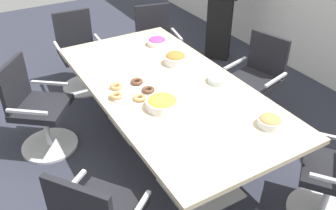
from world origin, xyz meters
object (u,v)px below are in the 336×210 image
snack_bowl_chips_yellow (162,103)px  plate_stack (219,79)px  office_chair_0 (157,48)px  office_chair_6 (256,84)px  donut_platter (131,91)px  snack_bowl_cookies (270,121)px  snack_bowl_candy_mix (157,41)px  snack_bowl_pretzels (175,58)px  office_chair_1 (80,56)px  office_chair_2 (37,112)px  conference_table (168,98)px

snack_bowl_chips_yellow → plate_stack: bearing=99.6°
office_chair_0 → office_chair_6: same height
office_chair_6 → donut_platter: bearing=76.4°
snack_bowl_cookies → snack_bowl_candy_mix: bearing=-179.4°
office_chair_6 → snack_bowl_candy_mix: (-0.72, -0.77, 0.38)m
snack_bowl_chips_yellow → snack_bowl_pretzels: 0.76m
office_chair_1 → office_chair_2: size_ratio=1.00×
office_chair_6 → snack_bowl_chips_yellow: bearing=90.2°
snack_bowl_candy_mix → snack_bowl_chips_yellow: bearing=-27.0°
conference_table → office_chair_0: bearing=155.0°
office_chair_6 → snack_bowl_cookies: (0.93, -0.76, 0.38)m
snack_bowl_candy_mix → donut_platter: snack_bowl_candy_mix is taller
office_chair_6 → conference_table: bearing=79.2°
office_chair_6 → snack_bowl_candy_mix: office_chair_6 is taller
snack_bowl_cookies → donut_platter: size_ratio=0.46×
conference_table → snack_bowl_cookies: 0.95m
office_chair_6 → plate_stack: (0.23, -0.69, 0.37)m
office_chair_1 → office_chair_6: (1.59, 1.36, 0.00)m
office_chair_2 → plate_stack: bearing=96.6°
office_chair_2 → plate_stack: office_chair_2 is taller
snack_bowl_chips_yellow → snack_bowl_cookies: bearing=43.2°
snack_bowl_chips_yellow → office_chair_0: bearing=152.6°
office_chair_6 → plate_stack: office_chair_6 is taller
office_chair_6 → snack_bowl_candy_mix: bearing=32.9°
conference_table → snack_bowl_cookies: size_ratio=13.47×
donut_platter → office_chair_0: bearing=143.9°
office_chair_0 → office_chair_1: 0.94m
office_chair_1 → donut_platter: 1.64m
office_chair_2 → office_chair_0: bearing=150.3°
office_chair_0 → snack_bowl_pretzels: 1.19m
office_chair_2 → snack_bowl_cookies: bearing=78.8°
office_chair_6 → snack_bowl_cookies: size_ratio=5.11×
office_chair_1 → snack_bowl_chips_yellow: 1.96m
office_chair_0 → snack_bowl_cookies: office_chair_0 is taller
conference_table → snack_bowl_candy_mix: 0.87m
office_chair_0 → office_chair_6: bearing=121.5°
conference_table → office_chair_6: office_chair_6 is taller
snack_bowl_cookies → office_chair_0: bearing=172.5°
donut_platter → snack_bowl_cookies: bearing=36.2°
snack_bowl_pretzels → plate_stack: 0.51m
office_chair_2 → snack_bowl_pretzels: size_ratio=4.41×
conference_table → snack_bowl_pretzels: snack_bowl_pretzels is taller
donut_platter → plate_stack: plate_stack is taller
snack_bowl_cookies → office_chair_6: bearing=140.8°
snack_bowl_chips_yellow → donut_platter: 0.34m
office_chair_6 → donut_platter: 1.47m
donut_platter → office_chair_2: bearing=-133.9°
conference_table → snack_bowl_cookies: (0.86, 0.35, 0.16)m
donut_platter → conference_table: bearing=81.2°
office_chair_1 → office_chair_6: same height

